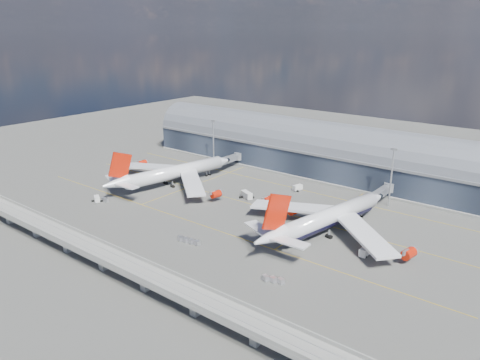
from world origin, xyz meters
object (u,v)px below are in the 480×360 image
Objects in this scene: cargo_train_2 at (273,280)px; cargo_train_1 at (189,241)px; service_truck_2 at (280,233)px; cargo_train_0 at (105,200)px; airliner_left at (171,173)px; service_truck_3 at (365,251)px; airliner_right at (327,219)px; service_truck_1 at (97,199)px; floodlight_mast_left at (213,142)px; service_truck_5 at (247,195)px; floodlight_mast_right at (391,176)px; service_truck_4 at (298,188)px; service_truck_0 at (121,171)px.

cargo_train_1 is at bearing 101.41° from cargo_train_2.
cargo_train_0 is (-81.11, -17.15, -0.80)m from service_truck_2.
airliner_left reaches higher than cargo_train_1.
cargo_train_0 is at bearing -169.30° from service_truck_3.
service_truck_1 is (-95.21, -32.92, -4.61)m from airliner_right.
floodlight_mast_left is 3.65× the size of service_truck_5.
airliner_right is 47.48m from service_truck_5.
service_truck_2 is at bearing -46.89° from service_truck_1.
cargo_train_2 is (-14.57, -33.77, -0.66)m from service_truck_3.
service_truck_3 is 0.63× the size of cargo_train_1.
airliner_right reaches higher than service_truck_5.
cargo_train_1 is at bearing -151.52° from service_truck_3.
floodlight_mast_right is 84.18m from cargo_train_2.
cargo_train_2 is at bearing -134.58° from service_truck_2.
floodlight_mast_left reaches higher than service_truck_3.
floodlight_mast_right is 4.20× the size of service_truck_3.
service_truck_4 is at bearing 8.50° from cargo_train_1.
service_truck_3 reaches higher than cargo_train_0.
service_truck_0 is 130.66m from cargo_train_2.
service_truck_1 is at bearing -92.80° from airliner_left.
floodlight_mast_left is 3.31× the size of service_truck_0.
airliner_left is (-93.76, -38.10, -7.41)m from floodlight_mast_right.
floodlight_mast_left is 3.50× the size of cargo_train_2.
floodlight_mast_left is 4.20× the size of service_truck_3.
floodlight_mast_right reaches higher than cargo_train_0.
service_truck_4 is at bearing 41.73° from airliner_left.
floodlight_mast_left is 51.63m from service_truck_0.
floodlight_mast_right is 59.73m from service_truck_2.
cargo_train_0 is at bearing 92.19° from cargo_train_1.
floodlight_mast_right is at bearing 33.29° from airliner_left.
service_truck_5 is 0.73× the size of cargo_train_1.
service_truck_4 is at bearing -3.93° from service_truck_5.
floodlight_mast_right is (100.00, 0.00, 0.00)m from floodlight_mast_left.
service_truck_5 is (-53.58, -30.50, -12.01)m from floodlight_mast_right.
floodlight_mast_left reaches higher than service_truck_2.
service_truck_4 is at bearing -170.22° from floodlight_mast_right.
airliner_right is 14.60× the size of service_truck_1.
cargo_train_1 is at bearing -143.04° from service_truck_5.
service_truck_4 is 0.69× the size of cargo_train_2.
service_truck_2 is 33.38m from cargo_train_1.
floodlight_mast_left is 101.65m from airliner_right.
service_truck_0 is 138.83m from service_truck_3.
floodlight_mast_right reaches higher than service_truck_5.
service_truck_2 is at bearing -109.26° from floodlight_mast_right.
airliner_left is 9.16× the size of service_truck_0.
service_truck_4 is (52.50, 30.99, -4.86)m from airliner_left.
service_truck_2 is at bearing -120.10° from airliner_right.
service_truck_0 is 92.97m from cargo_train_1.
service_truck_0 is 40.70m from service_truck_1.
floodlight_mast_left is at bearing 45.24° from cargo_train_1.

